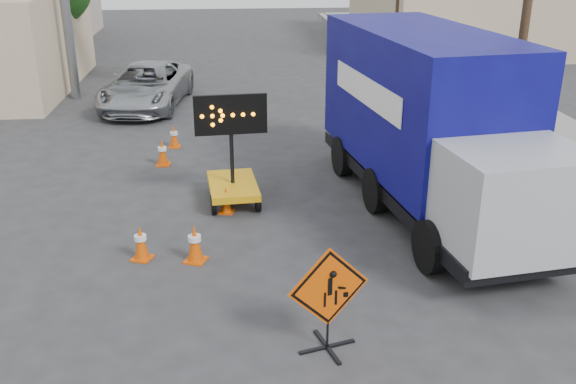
{
  "coord_description": "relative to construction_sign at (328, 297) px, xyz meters",
  "views": [
    {
      "loc": [
        -0.4,
        -7.87,
        6.17
      ],
      "look_at": [
        0.71,
        3.98,
        1.34
      ],
      "focal_mm": 40.0,
      "sensor_mm": 36.0,
      "label": 1
    }
  ],
  "objects": [
    {
      "name": "cone_d",
      "position": [
        -3.37,
        9.05,
        -0.56
      ],
      "size": [
        0.43,
        0.43,
        0.77
      ],
      "rotation": [
        0.0,
        0.0,
        -0.12
      ],
      "color": "#D84A04",
      "rests_on": "ground"
    },
    {
      "name": "ground",
      "position": [
        -1.02,
        -0.59,
        -0.94
      ],
      "size": [
        100.0,
        100.0,
        0.0
      ],
      "primitive_type": "plane",
      "color": "#2D2D30",
      "rests_on": "ground"
    },
    {
      "name": "box_truck",
      "position": [
        3.18,
        5.41,
        0.92
      ],
      "size": [
        3.71,
        8.95,
        4.12
      ],
      "rotation": [
        0.0,
        0.0,
        0.14
      ],
      "color": "black",
      "rests_on": "ground"
    },
    {
      "name": "cone_a",
      "position": [
        -2.21,
        3.15,
        -0.54
      ],
      "size": [
        0.53,
        0.53,
        0.81
      ],
      "rotation": [
        0.0,
        0.0,
        -0.38
      ],
      "color": "#D84A04",
      "rests_on": "ground"
    },
    {
      "name": "construction_sign",
      "position": [
        0.0,
        0.0,
        0.0
      ],
      "size": [
        1.31,
        0.94,
        1.79
      ],
      "rotation": [
        0.0,
        0.0,
        0.27
      ],
      "color": "black",
      "rests_on": "ground"
    },
    {
      "name": "arrow_board",
      "position": [
        -1.41,
        6.16,
        -0.33
      ],
      "size": [
        1.71,
        1.99,
        2.71
      ],
      "rotation": [
        0.0,
        0.0,
        0.09
      ],
      "color": "#DC9B0C",
      "rests_on": "ground"
    },
    {
      "name": "pickup_truck",
      "position": [
        -4.51,
        15.82,
        -0.14
      ],
      "size": [
        3.44,
        6.08,
        1.6
      ],
      "primitive_type": "imported",
      "rotation": [
        0.0,
        0.0,
        -0.14
      ],
      "color": "#A9ACB0",
      "rests_on": "ground"
    },
    {
      "name": "cone_b",
      "position": [
        -3.3,
        3.34,
        -0.57
      ],
      "size": [
        0.5,
        0.5,
        0.75
      ],
      "rotation": [
        0.0,
        0.0,
        -0.41
      ],
      "color": "#D84A04",
      "rests_on": "ground"
    },
    {
      "name": "building_right_far",
      "position": [
        11.98,
        29.41,
        1.36
      ],
      "size": [
        10.0,
        14.0,
        4.6
      ],
      "primitive_type": "cube",
      "color": "#C1A88C",
      "rests_on": "ground"
    },
    {
      "name": "cone_c",
      "position": [
        -1.58,
        5.53,
        -0.62
      ],
      "size": [
        0.4,
        0.4,
        0.65
      ],
      "rotation": [
        0.0,
        0.0,
        -0.24
      ],
      "color": "#D84A04",
      "rests_on": "ground"
    },
    {
      "name": "cone_e",
      "position": [
        -3.16,
        10.7,
        -0.6
      ],
      "size": [
        0.36,
        0.36,
        0.69
      ],
      "rotation": [
        0.0,
        0.0,
        -0.03
      ],
      "color": "#D84A04",
      "rests_on": "ground"
    },
    {
      "name": "curb_right",
      "position": [
        6.18,
        14.41,
        -0.88
      ],
      "size": [
        0.4,
        60.0,
        0.12
      ],
      "primitive_type": "cube",
      "color": "gray",
      "rests_on": "ground"
    },
    {
      "name": "sidewalk_right",
      "position": [
        8.48,
        14.41,
        -0.87
      ],
      "size": [
        4.0,
        60.0,
        0.15
      ],
      "primitive_type": "cube",
      "color": "gray",
      "rests_on": "ground"
    }
  ]
}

